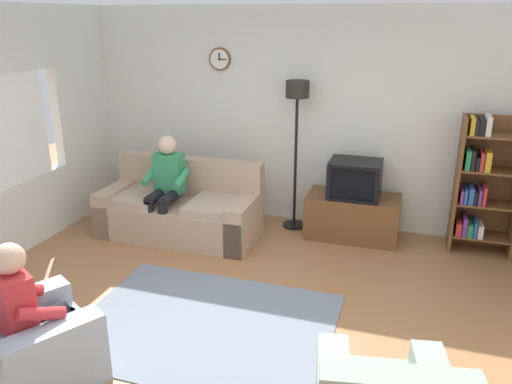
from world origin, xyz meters
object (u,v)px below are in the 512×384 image
at_px(tv_stand, 352,216).
at_px(person_in_left_armchair, 30,306).
at_px(bookshelf, 482,184).
at_px(person_on_couch, 165,182).
at_px(armchair_near_window, 24,348).
at_px(couch, 181,210).
at_px(floor_lamp, 297,114).
at_px(tv, 355,179).

height_order(tv_stand, person_in_left_armchair, person_in_left_armchair).
bearing_deg(bookshelf, person_on_couch, -168.10).
relative_size(tv_stand, person_on_couch, 0.89).
height_order(armchair_near_window, person_in_left_armchair, person_in_left_armchair).
relative_size(couch, tv_stand, 1.73).
relative_size(tv_stand, person_in_left_armchair, 0.98).
relative_size(couch, floor_lamp, 1.03).
bearing_deg(armchair_near_window, person_on_couch, 94.87).
xyz_separation_m(bookshelf, armchair_near_window, (-3.31, -3.42, -0.51)).
bearing_deg(tv, couch, -164.97).
bearing_deg(couch, person_on_couch, -139.47).
height_order(armchair_near_window, person_on_couch, person_on_couch).
xyz_separation_m(tv_stand, floor_lamp, (-0.75, 0.10, 1.19)).
height_order(couch, tv, tv).
height_order(floor_lamp, person_on_couch, floor_lamp).
height_order(tv_stand, armchair_near_window, armchair_near_window).
xyz_separation_m(armchair_near_window, person_on_couch, (-0.23, 2.67, 0.41)).
distance_m(floor_lamp, person_on_couch, 1.76).
xyz_separation_m(floor_lamp, armchair_near_window, (-1.17, -3.45, -1.16)).
bearing_deg(person_in_left_armchair, floor_lamp, 71.57).
bearing_deg(floor_lamp, person_on_couch, -150.95).
bearing_deg(couch, bookshelf, 10.56).
distance_m(tv_stand, floor_lamp, 1.41).
xyz_separation_m(person_on_couch, person_in_left_armchair, (0.27, -2.60, -0.09)).
distance_m(tv, floor_lamp, 1.03).
distance_m(tv, armchair_near_window, 3.86).
bearing_deg(armchair_near_window, couch, 92.04).
bearing_deg(person_on_couch, tv_stand, 17.49).
xyz_separation_m(couch, armchair_near_window, (0.10, -2.78, -0.02)).
bearing_deg(tv_stand, tv, -90.00).
bearing_deg(floor_lamp, armchair_near_window, -108.70).
height_order(tv, person_on_couch, person_on_couch).
bearing_deg(tv_stand, armchair_near_window, -119.78).
bearing_deg(armchair_near_window, tv_stand, 60.22).
height_order(couch, person_on_couch, person_on_couch).
height_order(couch, armchair_near_window, same).
distance_m(couch, tv_stand, 2.09).
distance_m(tv_stand, bookshelf, 1.49).
xyz_separation_m(bookshelf, person_in_left_armchair, (-3.26, -3.34, -0.20)).
relative_size(bookshelf, person_in_left_armchair, 1.40).
bearing_deg(person_on_couch, floor_lamp, 29.05).
bearing_deg(couch, tv, 15.03).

